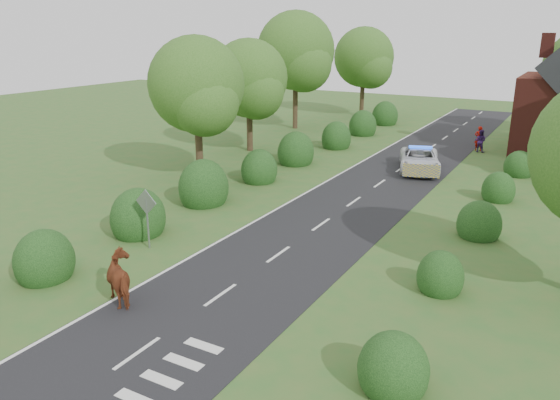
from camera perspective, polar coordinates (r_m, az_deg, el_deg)
The scene contains 14 objects.
ground at distance 18.95m, azimuth -6.24°, elevation -9.88°, with size 120.00×120.00×0.00m, color #316326.
road at distance 31.48m, azimuth 9.76°, elevation 1.26°, with size 6.00×70.00×0.02m, color black.
road_markings at distance 30.19m, azimuth 5.56°, elevation 0.76°, with size 4.96×70.00×0.01m.
hedgerow_left at distance 31.20m, azimuth -3.61°, elevation 2.74°, with size 2.75×50.41×3.00m.
hedgerow_right at distance 26.30m, azimuth 20.53°, elevation -1.65°, with size 2.10×45.78×2.10m.
tree_left_a at distance 32.36m, azimuth -8.53°, elevation 11.39°, with size 5.74×5.60×8.38m.
tree_left_b at distance 39.77m, azimuth -3.07°, elevation 12.24°, with size 5.74×5.60×8.07m.
tree_left_c at distance 49.01m, azimuth 1.88°, elevation 14.99°, with size 6.97×6.80×10.22m.
tree_left_d at distance 57.20m, azimuth 8.94°, elevation 14.27°, with size 6.15×6.00×8.89m.
road_sign at distance 22.72m, azimuth -13.76°, elevation -1.04°, with size 1.06×0.08×2.53m.
cow at distance 18.89m, azimuth -15.97°, elevation -8.21°, with size 1.05×1.98×1.41m, color maroon.
police_van at distance 35.80m, azimuth 14.38°, elevation 4.11°, with size 3.85×5.68×1.59m.
pedestrian_red at distance 43.05m, azimuth 20.09°, elevation 6.06°, with size 0.67×0.44×1.82m, color #B21309.
pedestrian_purple at distance 42.60m, azimuth 20.20°, elevation 5.81°, with size 0.80×0.62×1.65m, color #321954.
Camera 1 is at (9.97, -13.57, 8.69)m, focal length 35.00 mm.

